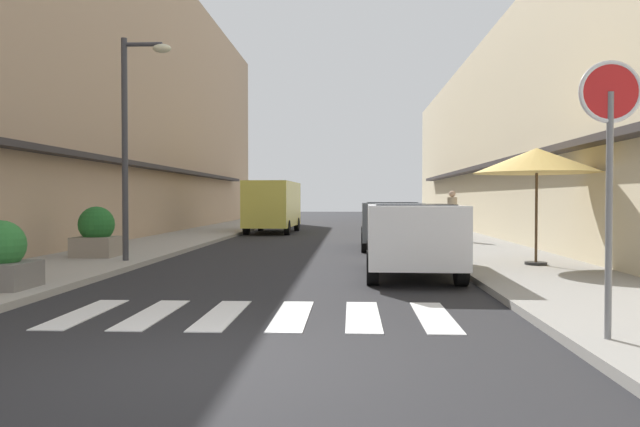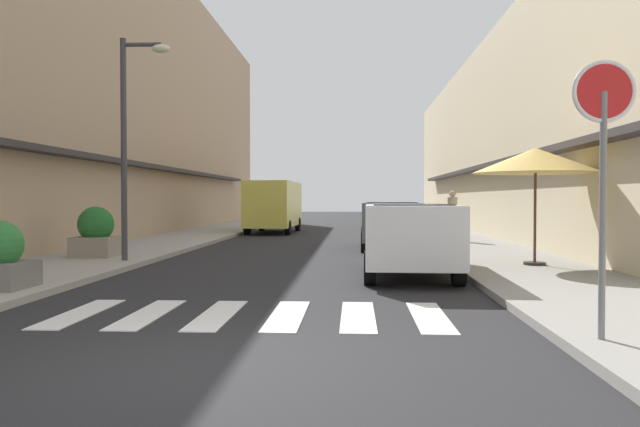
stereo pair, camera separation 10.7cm
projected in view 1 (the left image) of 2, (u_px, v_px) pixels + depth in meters
The scene contains 15 objects.
ground_plane at pixel (319, 239), 24.26m from camera, with size 101.92×101.92×0.00m, color #232326.
sidewalk_left at pixel (190, 237), 24.51m from camera, with size 3.08×64.86×0.12m, color #9E998E.
sidewalk_right at pixel (450, 238), 24.00m from camera, with size 3.08×64.86×0.12m, color gray.
building_row_left at pixel (102, 95), 25.89m from camera, with size 5.50×43.69×11.83m.
building_row_right at pixel (547, 138), 25.01m from camera, with size 5.50×43.69×8.07m.
crosswalk at pixel (257, 315), 8.38m from camera, with size 5.20×2.20×0.01m.
parked_car_near at pixel (411, 231), 12.65m from camera, with size 1.89×4.43×1.47m.
parked_car_mid at pixel (390, 219), 19.52m from camera, with size 1.86×4.44×1.47m.
delivery_van at pixel (273, 202), 28.67m from camera, with size 2.13×5.45×2.37m.
round_street_sign at pixel (610, 126), 6.41m from camera, with size 0.65×0.07×2.88m.
street_lamp at pixel (133, 124), 14.58m from camera, with size 1.19×0.28×5.21m.
cafe_umbrella at pixel (537, 161), 13.65m from camera, with size 2.75×2.75×2.57m.
planter_corner at pixel (0, 258), 10.08m from camera, with size 0.99×0.99×1.11m.
planter_midblock at pixel (97, 234), 15.64m from camera, with size 1.02×1.02×1.26m.
pedestrian_walking_near at pixel (452, 214), 21.53m from camera, with size 0.34×0.34×1.73m.
Camera 1 is at (1.27, -5.66, 1.58)m, focal length 34.95 mm.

